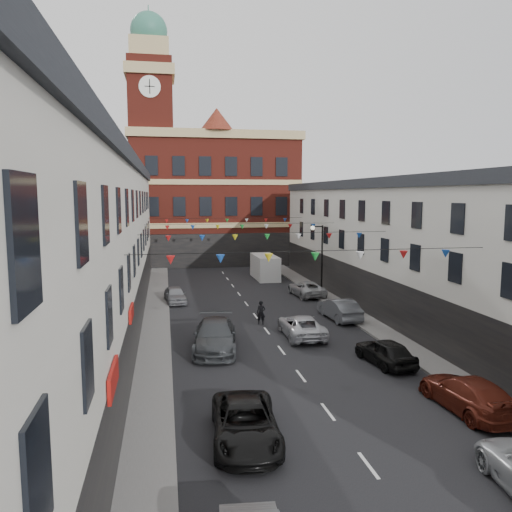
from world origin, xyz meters
TOP-DOWN VIEW (x-y plane):
  - ground at (0.00, 0.00)m, footprint 160.00×160.00m
  - pavement_left at (-6.90, 2.00)m, footprint 1.80×64.00m
  - pavement_right at (6.90, 2.00)m, footprint 1.80×64.00m
  - terrace_left at (-11.78, 1.00)m, footprint 8.40×56.00m
  - terrace_right at (11.78, 1.00)m, footprint 8.40×56.00m
  - civic_building at (0.00, 37.95)m, footprint 20.60×13.30m
  - clock_tower at (-7.50, 35.00)m, footprint 5.60×5.60m
  - distant_hill at (-4.00, 62.00)m, footprint 40.00×14.00m
  - street_lamp at (6.55, 14.00)m, footprint 1.10×0.36m
  - car_left_c at (-3.60, -9.79)m, footprint 2.63×5.05m
  - car_left_d at (-3.60, 0.71)m, footprint 2.98×5.88m
  - car_left_e at (-5.50, 13.48)m, footprint 1.92×3.92m
  - car_right_c at (5.50, -8.89)m, footprint 2.22×4.95m
  - car_right_d at (4.62, -3.21)m, footprint 2.12×4.15m
  - car_right_e at (5.50, 5.99)m, footprint 1.90×4.59m
  - car_right_f at (5.50, 14.11)m, footprint 2.53×4.82m
  - moving_car at (1.80, 2.40)m, footprint 2.29×4.83m
  - white_van at (3.80, 23.45)m, footprint 2.15×5.46m
  - pedestrian at (-0.05, 5.67)m, footprint 0.66×0.52m

SIDE VIEW (x-z plane):
  - ground at x=0.00m, z-range 0.00..0.00m
  - pavement_left at x=-6.90m, z-range 0.00..0.15m
  - pavement_right at x=6.90m, z-range 0.00..0.15m
  - car_left_e at x=-5.50m, z-range 0.00..1.29m
  - car_right_f at x=5.50m, z-range 0.00..1.29m
  - moving_car at x=1.80m, z-range 0.00..1.33m
  - car_right_d at x=4.62m, z-range 0.00..1.35m
  - car_left_c at x=-3.60m, z-range 0.00..1.36m
  - car_right_c at x=5.50m, z-range 0.00..1.41m
  - car_right_e at x=5.50m, z-range 0.00..1.48m
  - pedestrian at x=-0.05m, z-range 0.00..1.58m
  - car_left_d at x=-3.60m, z-range 0.00..1.64m
  - white_van at x=3.80m, z-range 0.00..2.40m
  - street_lamp at x=6.55m, z-range 0.90..6.90m
  - terrace_right at x=11.78m, z-range 0.00..9.70m
  - distant_hill at x=-4.00m, z-range 0.00..10.00m
  - terrace_left at x=-11.78m, z-range 0.00..10.70m
  - civic_building at x=0.00m, z-range -1.11..17.39m
  - clock_tower at x=-7.50m, z-range -0.07..29.93m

